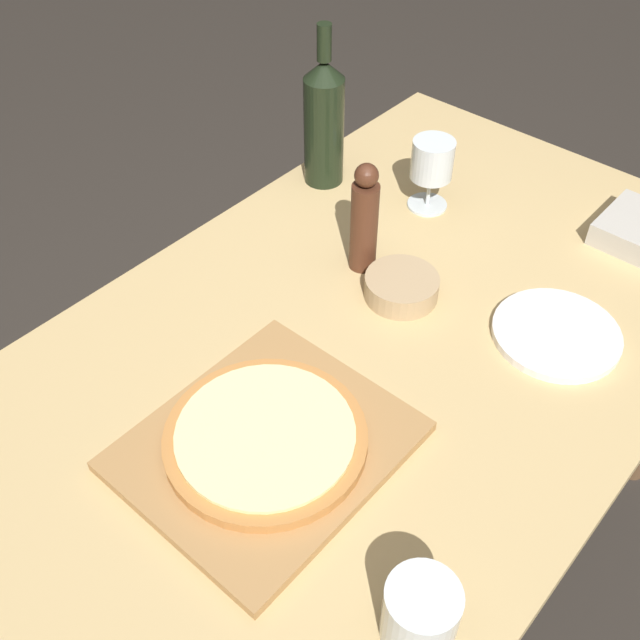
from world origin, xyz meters
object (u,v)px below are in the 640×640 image
wine_bottle (324,121)px  wine_glass (432,162)px  pepper_mill (364,220)px  pizza (266,437)px  small_bowl (401,287)px

wine_bottle → wine_glass: wine_bottle is taller
pepper_mill → wine_glass: bearing=94.3°
wine_bottle → pizza: bearing=-55.9°
wine_bottle → pepper_mill: 0.29m
pepper_mill → wine_glass: pepper_mill is taller
pizza → wine_bottle: 0.70m
pizza → small_bowl: same height
wine_glass → pepper_mill: bearing=-85.7°
wine_bottle → wine_glass: (0.22, 0.06, -0.03)m
pepper_mill → pizza: bearing=-69.5°
pepper_mill → small_bowl: 0.13m
wine_glass → small_bowl: 0.29m
pizza → wine_bottle: wine_bottle is taller
wine_bottle → pepper_mill: size_ratio=1.54×
pizza → wine_glass: 0.67m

